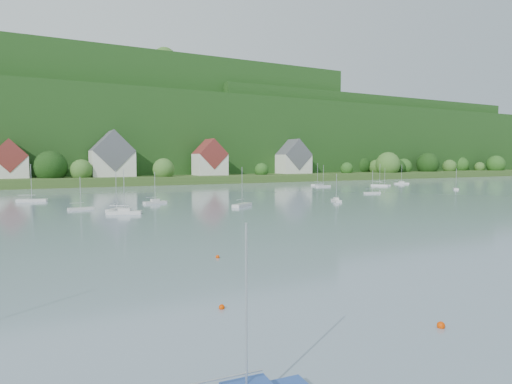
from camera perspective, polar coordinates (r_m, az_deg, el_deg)
far_shore_strip at (r=194.12m, az=-19.90°, el=1.51°), size 600.00×60.00×3.00m
forested_ridge at (r=262.42m, az=-22.04°, el=6.74°), size 620.00×181.22×69.89m
village_building_1 at (r=181.10m, az=-28.92°, el=3.37°), size 12.00×9.36×14.00m
village_building_2 at (r=182.89m, az=-17.89°, el=4.16°), size 16.00×11.44×18.00m
village_building_3 at (r=192.07m, az=-5.91°, el=4.08°), size 13.00×10.40×15.50m
village_building_4 at (r=216.41m, az=4.82°, el=4.13°), size 15.00×10.40×16.50m
mooring_buoy_0 at (r=28.28m, az=22.53°, el=-15.72°), size 0.46×0.46×0.46m
mooring_buoy_3 at (r=43.72m, az=-4.93°, el=-8.38°), size 0.38×0.38×0.38m
mooring_buoy_5 at (r=29.39m, az=-4.40°, el=-14.65°), size 0.38×0.38×0.38m
far_sailboat_cluster at (r=113.96m, az=-10.50°, el=-0.53°), size 201.34×69.54×8.71m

